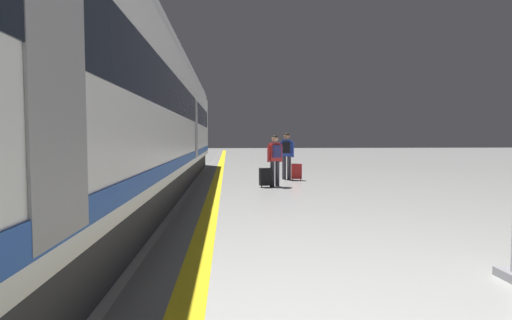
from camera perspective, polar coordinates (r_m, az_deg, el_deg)
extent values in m
cube|color=yellow|center=(8.22, -6.76, -7.83)|extent=(0.36, 80.00, 0.01)
cube|color=slate|center=(8.24, -9.31, -7.82)|extent=(0.69, 80.00, 0.01)
cube|color=#38383D|center=(7.86, -23.20, -6.02)|extent=(2.67, 29.40, 0.70)
cube|color=white|center=(7.78, -23.50, 7.18)|extent=(2.90, 30.62, 2.90)
cylinder|color=white|center=(8.01, -23.74, 17.22)|extent=(2.84, 30.01, 2.84)
cube|color=black|center=(7.81, -23.56, 9.74)|extent=(2.93, 28.79, 0.80)
cube|color=#1E4CB2|center=(7.78, -23.31, -1.29)|extent=(2.94, 30.01, 0.24)
cone|color=white|center=(24.07, -10.21, 3.98)|extent=(2.75, 2.60, 2.75)
cube|color=gray|center=(2.96, -26.25, 9.08)|extent=(0.02, 0.90, 2.00)
cube|color=gray|center=(14.26, -8.53, 4.51)|extent=(0.02, 0.90, 2.00)
cylinder|color=#383842|center=(12.78, 2.36, -1.99)|extent=(0.14, 0.14, 0.82)
cylinder|color=#383842|center=(12.85, 3.08, -1.96)|extent=(0.14, 0.14, 0.82)
cube|color=red|center=(12.77, 2.73, 1.17)|extent=(0.38, 0.29, 0.59)
cylinder|color=red|center=(12.69, 1.82, 0.94)|extent=(0.09, 0.09, 0.55)
cylinder|color=red|center=(12.87, 3.58, 0.97)|extent=(0.09, 0.09, 0.55)
sphere|color=tan|center=(12.76, 2.73, 3.06)|extent=(0.22, 0.22, 0.22)
sphere|color=black|center=(12.76, 2.73, 3.17)|extent=(0.20, 0.20, 0.20)
cube|color=navy|center=(12.63, 3.00, 1.24)|extent=(0.28, 0.21, 0.39)
cube|color=black|center=(12.61, 1.37, -2.41)|extent=(0.41, 0.28, 0.55)
cube|color=black|center=(12.73, 1.23, -2.66)|extent=(0.31, 0.07, 0.30)
cylinder|color=black|center=(12.54, 0.81, -3.84)|extent=(0.03, 0.06, 0.06)
cylinder|color=black|center=(12.62, 2.07, -3.80)|extent=(0.03, 0.06, 0.06)
cylinder|color=#383842|center=(14.99, 4.04, -1.13)|extent=(0.14, 0.14, 0.87)
cylinder|color=#383842|center=(14.98, 4.75, -1.14)|extent=(0.14, 0.14, 0.87)
cube|color=blue|center=(14.95, 4.41, 1.71)|extent=(0.39, 0.28, 0.62)
cylinder|color=blue|center=(14.98, 3.55, 1.52)|extent=(0.09, 0.09, 0.58)
cylinder|color=blue|center=(14.95, 5.28, 1.51)|extent=(0.09, 0.09, 0.58)
sphere|color=#A37556|center=(14.94, 4.42, 3.41)|extent=(0.23, 0.23, 0.23)
sphere|color=black|center=(14.94, 4.42, 3.51)|extent=(0.21, 0.21, 0.21)
cube|color=black|center=(14.79, 4.37, 1.77)|extent=(0.29, 0.20, 0.41)
cube|color=#A51E1E|center=(14.71, 5.83, -1.61)|extent=(0.41, 0.27, 0.55)
cube|color=#A51E1E|center=(14.83, 5.81, -1.84)|extent=(0.31, 0.06, 0.30)
cylinder|color=black|center=(14.67, 5.27, -2.82)|extent=(0.03, 0.06, 0.06)
cylinder|color=black|center=(14.68, 6.39, -2.82)|extent=(0.03, 0.06, 0.06)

